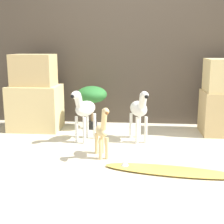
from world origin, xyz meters
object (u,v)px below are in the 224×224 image
Objects in this scene: surfboard at (170,170)px; zebra_left at (84,109)px; giraffe_figurine at (102,131)px; potted_palm_front at (92,96)px; zebra_right at (139,109)px.

zebra_left is at bearing 136.92° from surfboard.
giraffe_figurine is at bearing 153.11° from surfboard.
giraffe_figurine is 1.18m from potted_palm_front.
giraffe_figurine is at bearing -62.83° from zebra_left.
zebra_right is 0.84m from potted_palm_front.
potted_palm_front reaches higher than surfboard.
potted_palm_front is 0.47× the size of surfboard.
zebra_right is at bearing -38.42° from potted_palm_front.
zebra_right is 1.15× the size of giraffe_figurine.
zebra_right is at bearing 107.19° from surfboard.
zebra_left is 1.06× the size of potted_palm_front.
surfboard is at bearing -43.08° from zebra_left.
giraffe_figurine is at bearing -121.86° from zebra_right.
zebra_left is 1.15× the size of giraffe_figurine.
zebra_right reaches higher than giraffe_figurine.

